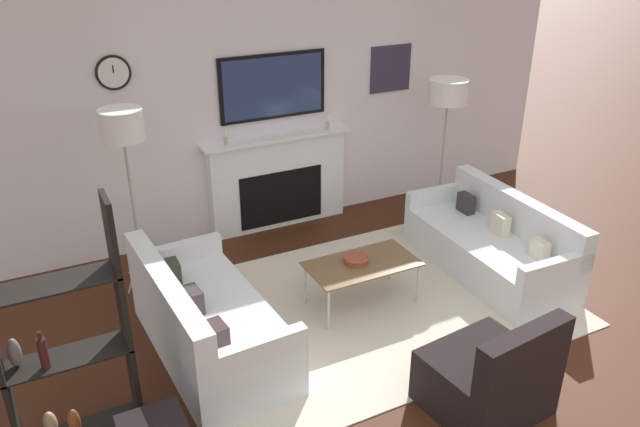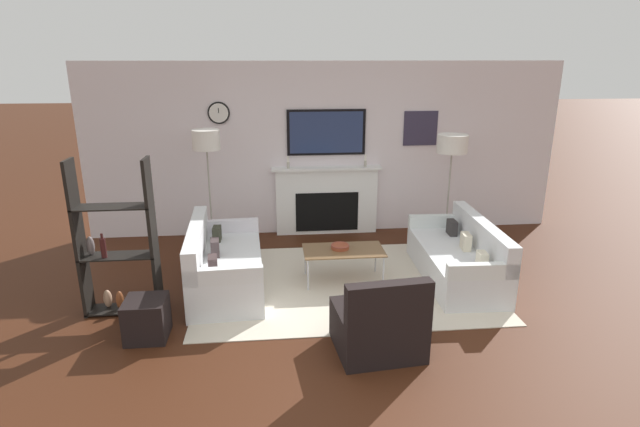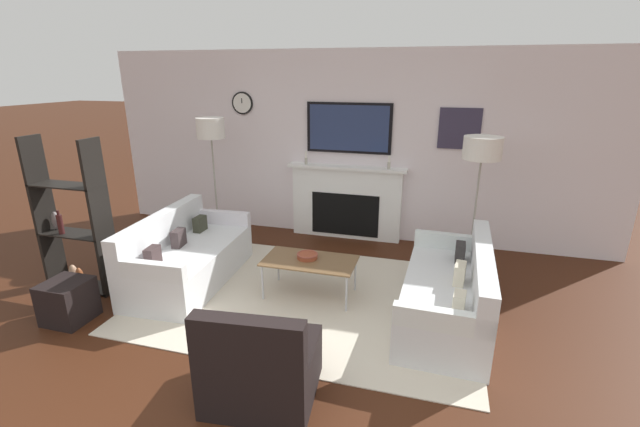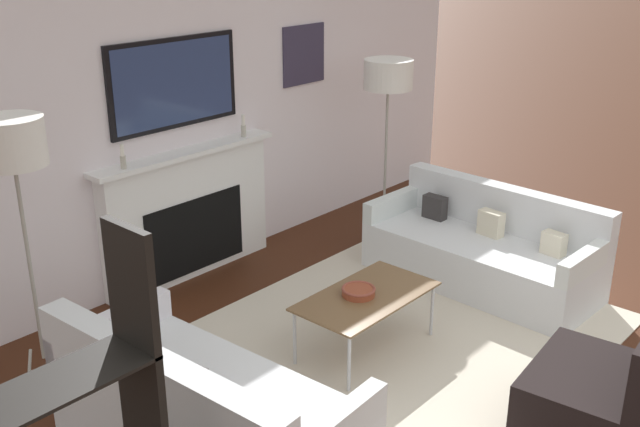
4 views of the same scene
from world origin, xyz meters
name	(u,v)px [view 3 (image 3 of 4)]	position (x,y,z in m)	size (l,w,h in m)	color
fireplace_wall	(349,156)	(0.00, 4.22, 1.22)	(7.51, 0.28, 2.70)	silver
area_rug	(308,297)	(0.00, 2.18, 0.01)	(3.60, 2.52, 0.01)	beige
couch_left	(187,258)	(-1.50, 2.18, 0.29)	(0.93, 1.80, 0.82)	silver
couch_right	(450,294)	(1.50, 2.18, 0.27)	(0.87, 1.90, 0.77)	silver
armchair	(261,367)	(0.12, 0.62, 0.28)	(0.87, 0.80, 0.84)	black
coffee_table	(310,262)	(0.01, 2.24, 0.40)	(1.01, 0.55, 0.43)	brown
decorative_bowl	(307,256)	(-0.03, 2.28, 0.46)	(0.23, 0.23, 0.06)	brown
floor_lamp_left	(211,130)	(-1.75, 3.40, 1.64)	(0.38, 0.38, 1.81)	#9E998E
floor_lamp_right	(482,150)	(1.75, 3.40, 1.53)	(0.44, 0.44, 1.69)	#9E998E
shelf_unit	(73,225)	(-2.58, 1.70, 0.78)	(0.82, 0.28, 1.75)	black
ottoman	(68,301)	(-2.17, 1.10, 0.21)	(0.41, 0.41, 0.42)	black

